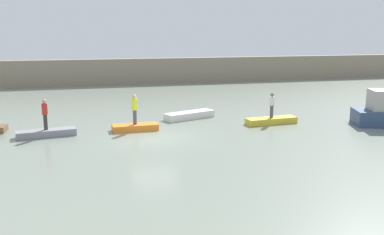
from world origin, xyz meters
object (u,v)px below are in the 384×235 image
(rowboat_white, at_px, (190,115))
(rowboat_orange, at_px, (135,127))
(person_hiviz_shirt, at_px, (135,108))
(rowboat_grey, at_px, (46,133))
(person_white_shirt, at_px, (272,104))
(rowboat_yellow, at_px, (271,121))
(person_red_shirt, at_px, (45,113))

(rowboat_white, bearing_deg, rowboat_orange, -167.34)
(rowboat_white, distance_m, person_hiviz_shirt, 4.98)
(rowboat_grey, distance_m, rowboat_orange, 5.12)
(person_hiviz_shirt, height_order, person_white_shirt, person_hiviz_shirt)
(person_hiviz_shirt, xyz_separation_m, person_white_shirt, (8.81, -0.21, -0.11))
(rowboat_yellow, height_order, person_hiviz_shirt, person_hiviz_shirt)
(rowboat_yellow, distance_m, person_white_shirt, 1.10)
(rowboat_grey, xyz_separation_m, rowboat_yellow, (13.93, 0.07, -0.00))
(rowboat_orange, xyz_separation_m, person_red_shirt, (-5.11, -0.28, 1.20))
(person_white_shirt, bearing_deg, rowboat_white, 148.91)
(rowboat_orange, relative_size, rowboat_yellow, 0.81)
(rowboat_white, distance_m, rowboat_yellow, 5.58)
(rowboat_orange, bearing_deg, person_white_shirt, -3.91)
(rowboat_white, relative_size, person_white_shirt, 2.22)
(rowboat_white, distance_m, person_red_shirt, 9.69)
(rowboat_orange, xyz_separation_m, person_hiviz_shirt, (-0.00, 0.00, 1.21))
(rowboat_orange, height_order, person_red_shirt, person_red_shirt)
(rowboat_yellow, relative_size, person_red_shirt, 1.93)
(rowboat_white, xyz_separation_m, rowboat_yellow, (4.78, -2.88, -0.03))
(rowboat_white, xyz_separation_m, person_red_shirt, (-9.15, -2.95, 1.15))
(person_red_shirt, bearing_deg, rowboat_grey, -90.00)
(rowboat_grey, distance_m, person_red_shirt, 1.19)
(rowboat_grey, xyz_separation_m, person_red_shirt, (0.00, 0.00, 1.19))
(rowboat_orange, distance_m, person_white_shirt, 8.89)
(person_white_shirt, distance_m, person_red_shirt, 13.93)
(rowboat_orange, relative_size, person_hiviz_shirt, 1.50)
(person_hiviz_shirt, relative_size, person_white_shirt, 1.13)
(rowboat_yellow, bearing_deg, rowboat_grey, 174.44)
(person_hiviz_shirt, bearing_deg, person_white_shirt, -1.36)
(rowboat_white, relative_size, person_hiviz_shirt, 1.97)
(rowboat_grey, height_order, person_white_shirt, person_white_shirt)
(rowboat_orange, bearing_deg, rowboat_grey, -179.38)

